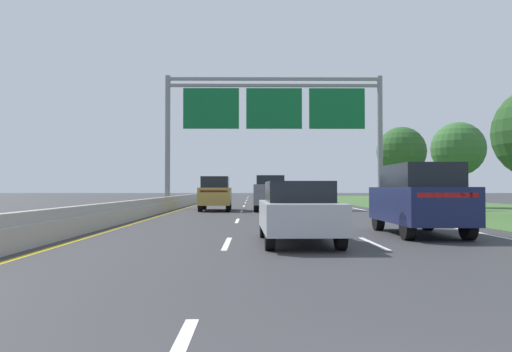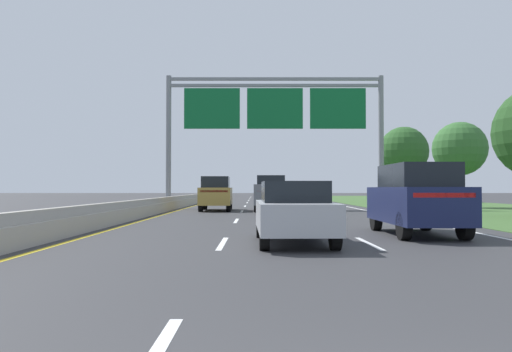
% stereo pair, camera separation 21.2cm
% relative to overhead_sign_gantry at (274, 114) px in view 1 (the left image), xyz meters
% --- Properties ---
extents(ground_plane, '(220.00, 220.00, 0.00)m').
position_rel_overhead_sign_gantry_xyz_m(ground_plane, '(-0.30, 2.27, -6.51)').
color(ground_plane, '#333335').
extents(lane_striping, '(11.96, 106.00, 0.01)m').
position_rel_overhead_sign_gantry_xyz_m(lane_striping, '(-0.30, 1.81, -6.51)').
color(lane_striping, white).
rests_on(lane_striping, ground).
extents(grass_verge_right, '(14.00, 110.00, 0.02)m').
position_rel_overhead_sign_gantry_xyz_m(grass_verge_right, '(13.65, 2.27, -6.50)').
color(grass_verge_right, '#3D602D').
rests_on(grass_verge_right, ground).
extents(median_barrier_concrete, '(0.60, 110.00, 0.85)m').
position_rel_overhead_sign_gantry_xyz_m(median_barrier_concrete, '(-6.90, 2.27, -6.16)').
color(median_barrier_concrete, '#A8A399').
rests_on(median_barrier_concrete, ground).
extents(overhead_sign_gantry, '(15.06, 0.42, 9.19)m').
position_rel_overhead_sign_gantry_xyz_m(overhead_sign_gantry, '(0.00, 0.00, 0.00)').
color(overhead_sign_gantry, gray).
rests_on(overhead_sign_gantry, ground).
extents(pickup_truck_grey, '(2.11, 5.44, 2.20)m').
position_rel_overhead_sign_gantry_xyz_m(pickup_truck_grey, '(-0.38, -3.54, -5.44)').
color(pickup_truck_grey, slate).
rests_on(pickup_truck_grey, ground).
extents(car_gold_left_lane_suv, '(1.99, 4.74, 2.11)m').
position_rel_overhead_sign_gantry_xyz_m(car_gold_left_lane_suv, '(-3.79, -3.25, -5.42)').
color(car_gold_left_lane_suv, '#A38438').
rests_on(car_gold_left_lane_suv, ground).
extents(car_navy_right_lane_suv, '(1.90, 4.70, 2.11)m').
position_rel_overhead_sign_gantry_xyz_m(car_navy_right_lane_suv, '(3.49, -19.89, -5.42)').
color(car_navy_right_lane_suv, '#161E47').
rests_on(car_navy_right_lane_suv, ground).
extents(car_silver_centre_lane_sedan, '(1.92, 4.44, 1.57)m').
position_rel_overhead_sign_gantry_xyz_m(car_silver_centre_lane_sedan, '(-0.35, -22.17, -5.70)').
color(car_silver_centre_lane_sedan, '#B2B5BA').
rests_on(car_silver_centre_lane_sedan, ground).
extents(roadside_tree_mid, '(3.86, 3.86, 6.17)m').
position_rel_overhead_sign_gantry_xyz_m(roadside_tree_mid, '(13.36, 1.56, -2.29)').
color(roadside_tree_mid, '#4C3823').
rests_on(roadside_tree_mid, ground).
extents(roadside_tree_far, '(5.04, 5.04, 7.71)m').
position_rel_overhead_sign_gantry_xyz_m(roadside_tree_far, '(13.86, 17.25, -1.34)').
color(roadside_tree_far, '#4C3823').
rests_on(roadside_tree_far, ground).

